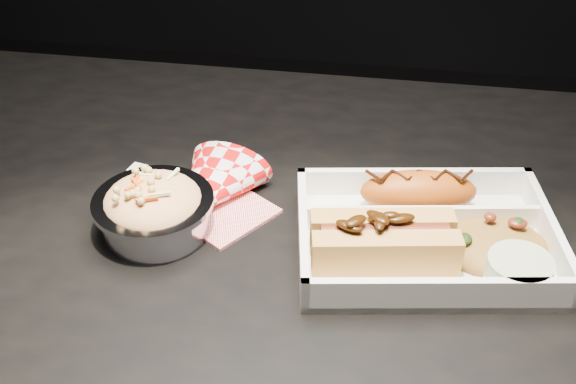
{
  "coord_description": "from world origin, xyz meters",
  "views": [
    {
      "loc": [
        0.05,
        -0.53,
        1.22
      ],
      "look_at": [
        -0.04,
        0.02,
        0.81
      ],
      "focal_mm": 45.0,
      "sensor_mm": 36.0,
      "label": 1
    }
  ],
  "objects_px": {
    "food_tray": "(425,240)",
    "napkin_fork": "(210,190)",
    "foil_coleslaw_cup": "(154,207)",
    "dining_table": "(320,324)",
    "fried_pastry": "(418,191)",
    "hotdog": "(384,240)"
  },
  "relations": [
    {
      "from": "hotdog",
      "to": "dining_table",
      "type": "bearing_deg",
      "value": 169.36
    },
    {
      "from": "dining_table",
      "to": "foil_coleslaw_cup",
      "type": "bearing_deg",
      "value": 174.21
    },
    {
      "from": "napkin_fork",
      "to": "foil_coleslaw_cup",
      "type": "bearing_deg",
      "value": -114.4
    },
    {
      "from": "napkin_fork",
      "to": "hotdog",
      "type": "bearing_deg",
      "value": -7.2
    },
    {
      "from": "fried_pastry",
      "to": "hotdog",
      "type": "height_order",
      "value": "hotdog"
    },
    {
      "from": "food_tray",
      "to": "foil_coleslaw_cup",
      "type": "xyz_separation_m",
      "value": [
        -0.27,
        -0.02,
        0.02
      ]
    },
    {
      "from": "food_tray",
      "to": "napkin_fork",
      "type": "distance_m",
      "value": 0.23
    },
    {
      "from": "food_tray",
      "to": "dining_table",
      "type": "bearing_deg",
      "value": -170.69
    },
    {
      "from": "hotdog",
      "to": "napkin_fork",
      "type": "height_order",
      "value": "napkin_fork"
    },
    {
      "from": "fried_pastry",
      "to": "hotdog",
      "type": "bearing_deg",
      "value": -109.27
    },
    {
      "from": "hotdog",
      "to": "foil_coleslaw_cup",
      "type": "xyz_separation_m",
      "value": [
        -0.23,
        0.02,
        -0.0
      ]
    },
    {
      "from": "dining_table",
      "to": "napkin_fork",
      "type": "distance_m",
      "value": 0.18
    },
    {
      "from": "fried_pastry",
      "to": "foil_coleslaw_cup",
      "type": "bearing_deg",
      "value": -165.17
    },
    {
      "from": "dining_table",
      "to": "hotdog",
      "type": "relative_size",
      "value": 8.21
    },
    {
      "from": "dining_table",
      "to": "hotdog",
      "type": "distance_m",
      "value": 0.14
    },
    {
      "from": "foil_coleslaw_cup",
      "to": "food_tray",
      "type": "bearing_deg",
      "value": 3.22
    },
    {
      "from": "dining_table",
      "to": "food_tray",
      "type": "bearing_deg",
      "value": 18.79
    },
    {
      "from": "food_tray",
      "to": "foil_coleslaw_cup",
      "type": "relative_size",
      "value": 2.25
    },
    {
      "from": "napkin_fork",
      "to": "dining_table",
      "type": "bearing_deg",
      "value": -14.85
    },
    {
      "from": "food_tray",
      "to": "napkin_fork",
      "type": "height_order",
      "value": "napkin_fork"
    },
    {
      "from": "foil_coleslaw_cup",
      "to": "napkin_fork",
      "type": "xyz_separation_m",
      "value": [
        0.04,
        0.05,
        -0.01
      ]
    },
    {
      "from": "foil_coleslaw_cup",
      "to": "napkin_fork",
      "type": "relative_size",
      "value": 0.68
    }
  ]
}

